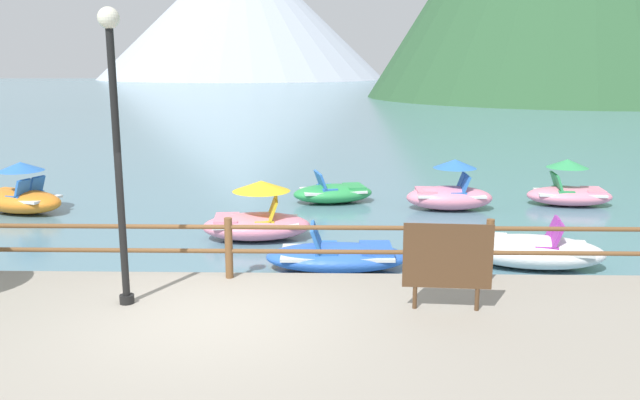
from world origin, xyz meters
TOP-DOWN VIEW (x-y plane):
  - ground_plane at (0.00, 40.00)m, footprint 200.00×200.00m
  - dock_railing at (0.00, 1.55)m, footprint 23.92×0.12m
  - lamp_post at (-1.25, 0.44)m, footprint 0.28×0.28m
  - sign_board at (3.12, 0.30)m, footprint 1.18×0.13m
  - pedal_boat_0 at (7.72, 8.73)m, footprint 2.25×1.31m
  - pedal_boat_1 at (-0.02, 5.25)m, footprint 2.38×1.49m
  - pedal_boat_2 at (4.52, 8.16)m, footprint 2.17×1.14m
  - pedal_boat_3 at (5.21, 3.48)m, footprint 2.72×1.63m
  - pedal_boat_4 at (-6.17, 7.56)m, footprint 2.61×1.88m
  - pedal_boat_5 at (1.68, 3.22)m, footprint 2.58×1.26m
  - pedal_boat_6 at (1.58, 8.93)m, footprint 2.33×1.59m
  - distant_peak at (-18.90, 138.35)m, footprint 62.23×62.23m

SIDE VIEW (x-z plane):
  - ground_plane at x=0.00m, z-range 0.00..0.00m
  - pedal_boat_5 at x=1.68m, z-range -0.16..0.66m
  - pedal_boat_6 at x=1.58m, z-range -0.15..0.68m
  - pedal_boat_3 at x=5.21m, z-range -0.14..0.75m
  - pedal_boat_0 at x=7.72m, z-range -0.21..1.00m
  - pedal_boat_1 at x=-0.02m, z-range -0.20..1.04m
  - pedal_boat_4 at x=-6.17m, z-range -0.22..1.06m
  - pedal_boat_2 at x=4.52m, z-range -0.21..1.07m
  - dock_railing at x=0.00m, z-range 0.50..1.45m
  - sign_board at x=3.12m, z-range 0.53..1.72m
  - lamp_post at x=-1.25m, z-range 0.81..4.76m
  - distant_peak at x=-18.90m, z-range 0.00..29.34m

